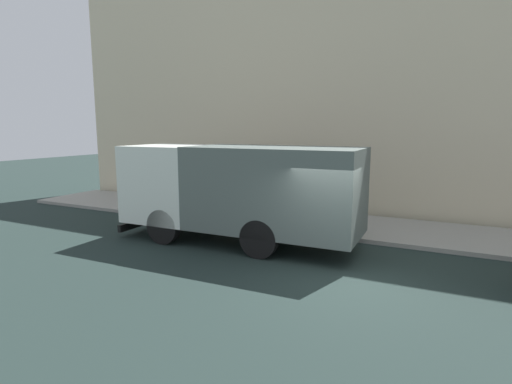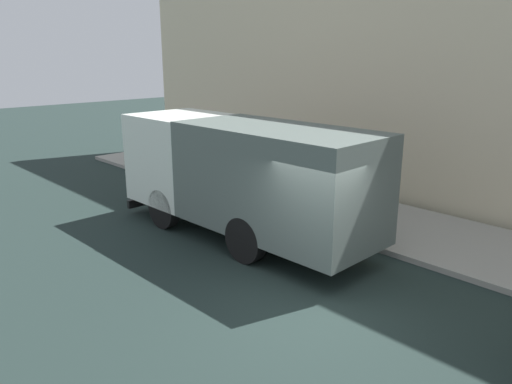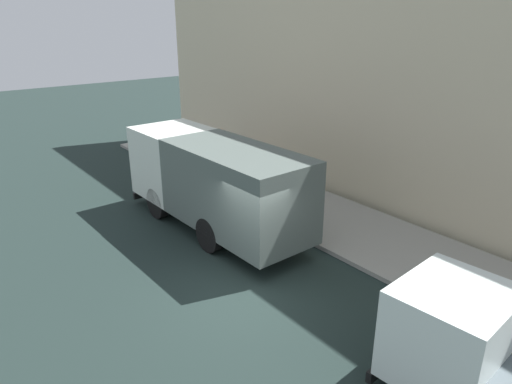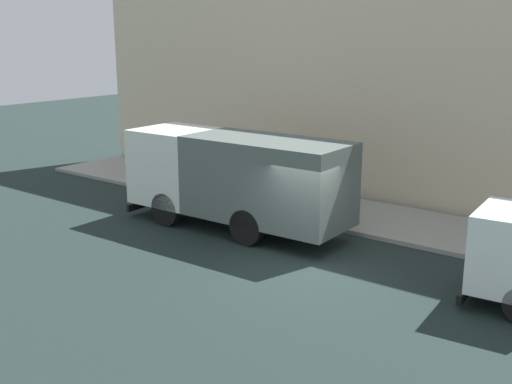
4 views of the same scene
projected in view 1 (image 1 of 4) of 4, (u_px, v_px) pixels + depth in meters
ground at (335, 275)px, 9.60m from camera, size 80.00×80.00×0.00m
sidewalk at (372, 228)px, 13.81m from camera, size 3.51×30.00×0.13m
building_facade at (389, 86)px, 15.01m from camera, size 0.50×30.00×10.06m
large_utility_truck at (237, 188)px, 12.01m from camera, size 2.45×7.45×2.95m
pedestrian_walking at (203, 186)px, 17.05m from camera, size 0.45×0.45×1.66m
pedestrian_standing at (173, 183)px, 18.15m from camera, size 0.51×0.51×1.63m
traffic_cone_orange at (175, 203)px, 16.26m from camera, size 0.44×0.44×0.62m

